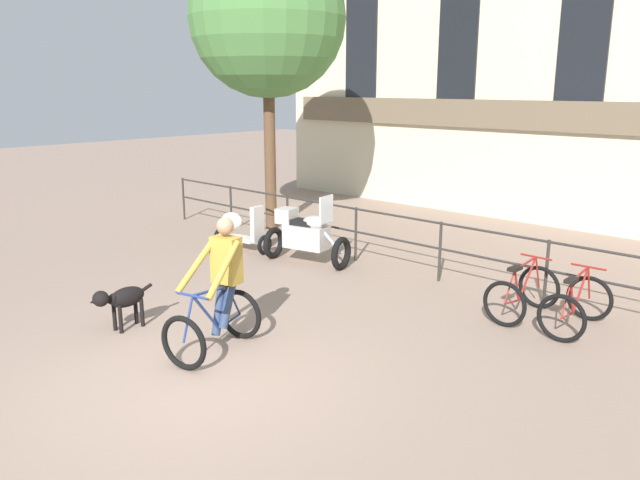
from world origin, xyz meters
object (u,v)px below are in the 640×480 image
(parked_motorcycle, at_px, (306,235))
(parked_bicycle_near_lamp, at_px, (522,293))
(parked_scooter, at_px, (240,228))
(dog, at_px, (121,299))
(parked_bicycle_mid_left, at_px, (576,306))
(cyclist_with_bike, at_px, (219,293))

(parked_motorcycle, distance_m, parked_bicycle_near_lamp, 4.26)
(parked_motorcycle, height_order, parked_scooter, parked_motorcycle)
(dog, relative_size, parked_bicycle_mid_left, 0.85)
(parked_bicycle_near_lamp, bearing_deg, parked_motorcycle, 3.61)
(dog, xyz_separation_m, parked_bicycle_mid_left, (4.57, 4.24, -0.09))
(dog, height_order, parked_bicycle_mid_left, parked_bicycle_mid_left)
(parked_motorcycle, bearing_deg, dog, 174.99)
(parked_motorcycle, bearing_deg, cyclist_with_bike, -162.64)
(parked_scooter, bearing_deg, parked_bicycle_mid_left, -95.06)
(parked_bicycle_near_lamp, height_order, parked_bicycle_mid_left, same)
(parked_bicycle_near_lamp, height_order, parked_scooter, parked_scooter)
(parked_motorcycle, height_order, parked_bicycle_near_lamp, parked_motorcycle)
(cyclist_with_bike, height_order, parked_motorcycle, cyclist_with_bike)
(dog, relative_size, parked_motorcycle, 0.55)
(cyclist_with_bike, bearing_deg, parked_bicycle_near_lamp, 45.04)
(parked_bicycle_mid_left, xyz_separation_m, parked_scooter, (-6.74, -0.31, 0.10))
(cyclist_with_bike, xyz_separation_m, parked_scooter, (-3.66, 3.40, -0.30))
(cyclist_with_bike, height_order, parked_scooter, cyclist_with_bike)
(parked_bicycle_near_lamp, relative_size, parked_scooter, 0.85)
(parked_bicycle_mid_left, bearing_deg, parked_bicycle_near_lamp, -1.35)
(parked_bicycle_mid_left, bearing_deg, cyclist_with_bike, 49.04)
(parked_bicycle_near_lamp, relative_size, parked_bicycle_mid_left, 1.00)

